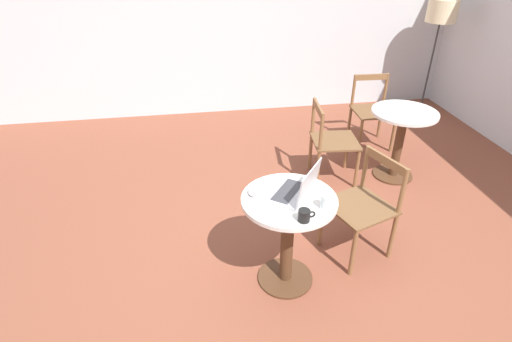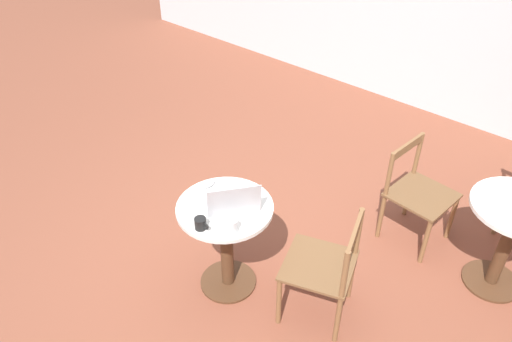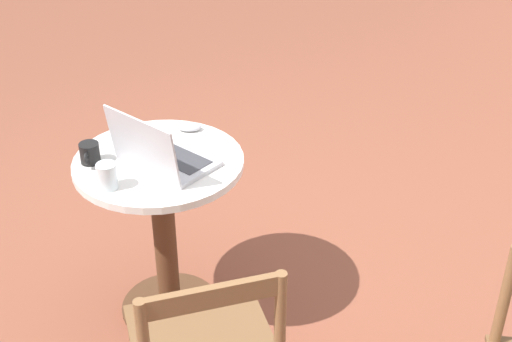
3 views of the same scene
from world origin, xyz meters
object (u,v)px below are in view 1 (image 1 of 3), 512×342
object	(u,v)px
cafe_table_mid	(401,132)
chair_mid_left	(331,141)
chair_near_right	(364,206)
mouse	(252,192)
floor_lamp	(441,16)
cafe_table_near	(288,225)
drinking_glass	(326,202)
mug	(304,215)
chair_mid_back	(372,111)
laptop	(296,190)

from	to	relation	value
cafe_table_mid	chair_mid_left	bearing A→B (deg)	174.57
chair_near_right	mouse	bearing A→B (deg)	-170.65
cafe_table_mid	floor_lamp	xyz separation A→B (m)	(1.22, 1.63, 0.82)
cafe_table_near	chair_mid_left	size ratio (longest dim) A/B	0.90
cafe_table_near	floor_lamp	world-z (taller)	floor_lamp
cafe_table_mid	drinking_glass	xyz separation A→B (m)	(-1.29, -1.44, 0.28)
mug	chair_near_right	bearing A→B (deg)	37.55
floor_lamp	drinking_glass	size ratio (longest dim) A/B	15.94
chair_near_right	cafe_table_near	bearing A→B (deg)	-160.50
drinking_glass	mug	bearing A→B (deg)	-148.06
chair_mid_left	cafe_table_mid	bearing A→B (deg)	-5.43
mouse	cafe_table_mid	bearing A→B (deg)	34.83
chair_mid_left	mouse	size ratio (longest dim) A/B	8.38
mouse	chair_mid_back	bearing A→B (deg)	48.39
chair_mid_back	mouse	world-z (taller)	chair_mid_back
chair_mid_left	mouse	world-z (taller)	chair_mid_left
chair_mid_left	chair_mid_back	bearing A→B (deg)	43.50
chair_near_right	laptop	bearing A→B (deg)	-160.86
cafe_table_mid	floor_lamp	world-z (taller)	floor_lamp
laptop	chair_mid_left	bearing A→B (deg)	61.57
chair_mid_left	mug	bearing A→B (deg)	-114.68
mouse	floor_lamp	bearing A→B (deg)	43.86
cafe_table_mid	mug	size ratio (longest dim) A/B	6.78
chair_mid_back	mug	xyz separation A→B (m)	(-1.50, -2.33, 0.35)
chair_near_right	mug	world-z (taller)	chair_near_right
cafe_table_near	mouse	size ratio (longest dim) A/B	7.52
floor_lamp	laptop	xyz separation A→B (m)	(-2.67, -2.91, -0.54)
chair_near_right	mouse	world-z (taller)	chair_near_right
cafe_table_near	cafe_table_mid	bearing A→B (deg)	40.86
chair_mid_left	laptop	size ratio (longest dim) A/B	1.93
floor_lamp	mug	size ratio (longest dim) A/B	14.02
drinking_glass	mouse	bearing A→B (deg)	152.31
cafe_table_mid	laptop	world-z (taller)	laptop
cafe_table_near	chair_mid_back	bearing A→B (deg)	53.64
cafe_table_near	mug	distance (m)	0.37
chair_mid_left	drinking_glass	size ratio (longest dim) A/B	8.58
chair_mid_back	mug	bearing A→B (deg)	-122.70
chair_near_right	chair_mid_back	distance (m)	2.04
cafe_table_near	mug	size ratio (longest dim) A/B	6.78
drinking_glass	chair_near_right	bearing A→B (deg)	39.42
chair_near_right	chair_mid_back	bearing A→B (deg)	64.96
laptop	floor_lamp	bearing A→B (deg)	47.45
floor_lamp	chair_mid_left	bearing A→B (deg)	-141.14
mouse	mug	distance (m)	0.44
floor_lamp	mouse	distance (m)	4.14
cafe_table_near	cafe_table_mid	xyz separation A→B (m)	(1.50, 1.30, 0.00)
chair_mid_back	laptop	bearing A→B (deg)	-125.74
chair_mid_left	laptop	xyz separation A→B (m)	(-0.73, -1.34, 0.36)
chair_near_right	drinking_glass	bearing A→B (deg)	-140.58
chair_near_right	chair_mid_back	size ratio (longest dim) A/B	1.00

